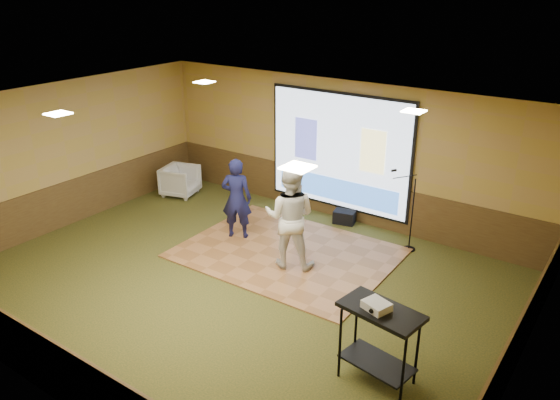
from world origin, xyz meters
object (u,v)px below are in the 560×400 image
Objects in this scene: av_table at (380,329)px; banquet_chair at (180,181)px; player_right at (290,217)px; mic_stand at (408,226)px; player_left at (237,198)px; projector at (377,306)px; projector_screen at (338,153)px; duffel_bag at (344,217)px; dance_floor at (287,253)px.

banquet_chair is (-6.77, 3.27, -0.43)m from av_table.
banquet_chair is at bearing 154.24° from av_table.
mic_stand is at bearing -149.73° from player_right.
player_left reaches higher than av_table.
player_left is at bearing 169.73° from projector.
projector_screen is at bearing -101.78° from player_right.
av_table is at bearing -56.32° from duffel_bag.
player_left is at bearing -34.95° from player_right.
mic_stand is (-1.16, 3.74, -0.30)m from av_table.
player_left is 3.38m from mic_stand.
dance_floor is 12.52× the size of projector.
projector is at bearing -55.29° from projector_screen.
projector is at bearing -144.77° from av_table.
av_table is at bearing -37.16° from dance_floor.
banquet_chair is (-6.72, 3.30, -0.78)m from projector.
projector is 5.03m from duffel_bag.
projector reaches higher than dance_floor.
dance_floor is at bearing -70.92° from player_right.
mic_stand reaches higher than duffel_bag.
player_right reaches higher than banquet_chair.
player_right reaches higher than duffel_bag.
projector_screen is at bearing 149.28° from duffel_bag.
player_right is 4.40m from banquet_chair.
av_table is at bearing -80.55° from mic_stand.
projector_screen is 2.10× the size of mic_stand.
dance_floor is 3.78m from av_table.
player_right is 3.22m from projector.
mic_stand is at bearing 179.37° from player_left.
projector is at bearing -57.06° from duffel_bag.
player_left is 5.29× the size of projector.
projector_screen is 2.19m from mic_stand.
av_table reaches higher than dance_floor.
projector is 7.53m from banquet_chair.
player_right is at bearing -124.34° from banquet_chair.
player_right is 2.42× the size of banquet_chair.
projector_screen reaches higher than player_left.
projector is at bearing -131.89° from banquet_chair.
projector is at bearing 122.28° from player_right.
player_left is at bearing -127.13° from banquet_chair.
mic_stand is 1.65m from duffel_bag.
dance_floor is at bearing -120.80° from banquet_chair.
mic_stand is (1.88, -0.55, -0.98)m from projector_screen.
dance_floor is 3.57× the size of av_table.
player_right is at bearing 144.64° from av_table.
player_left is at bearing -161.44° from mic_stand.
projector is (3.00, -4.33, -0.33)m from projector_screen.
banquet_chair is at bearing 176.97° from mic_stand.
banquet_chair is 4.13m from duffel_bag.
player_left is at bearing 179.53° from dance_floor.
player_left is 2.08× the size of banquet_chair.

